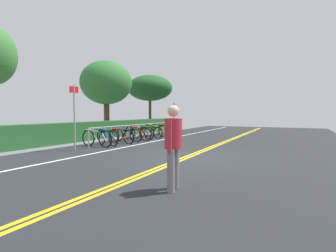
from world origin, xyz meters
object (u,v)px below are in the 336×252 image
at_px(bicycle_4, 138,133).
at_px(sign_post_near, 74,111).
at_px(bicycle_3, 127,135).
at_px(bicycle_8, 162,130).
at_px(bike_rack, 137,128).
at_px(bicycle_6, 151,132).
at_px(tree_mid, 106,83).
at_px(bicycle_2, 121,136).
at_px(bicycle_7, 156,131).
at_px(bicycle_5, 142,133).
at_px(bicycle_1, 107,137).
at_px(pedestrian, 173,142).
at_px(bicycle_0, 97,138).
at_px(sign_post_far, 174,115).
at_px(tree_far_right, 150,88).

xyz_separation_m(bicycle_4, sign_post_near, (-3.99, 0.18, 1.13)).
distance_m(bicycle_3, bicycle_4, 0.74).
bearing_deg(bicycle_8, bike_rack, -179.16).
height_order(bicycle_6, tree_mid, tree_mid).
relative_size(bicycle_2, bicycle_7, 0.97).
xyz_separation_m(bicycle_2, bicycle_5, (2.10, 0.20, 0.00)).
relative_size(bicycle_1, bicycle_6, 0.97).
bearing_deg(bicycle_5, bicycle_1, -178.24).
distance_m(bicycle_2, pedestrian, 7.64).
bearing_deg(pedestrian, bicycle_3, 42.18).
xyz_separation_m(bike_rack, bicycle_0, (-2.86, 0.09, -0.26)).
distance_m(bicycle_2, bicycle_7, 3.60).
bearing_deg(pedestrian, bicycle_4, 38.17).
bearing_deg(bike_rack, sign_post_far, -2.02).
distance_m(bike_rack, pedestrian, 8.70).
bearing_deg(bicycle_0, pedestrian, -125.79).
distance_m(bicycle_6, tree_mid, 4.59).
xyz_separation_m(bike_rack, sign_post_far, (4.15, -0.15, 0.65)).
height_order(pedestrian, sign_post_near, sign_post_near).
distance_m(bike_rack, bicycle_3, 0.77).
bearing_deg(bicycle_1, pedestrian, -129.94).
relative_size(bicycle_2, bicycle_3, 0.96).
relative_size(bicycle_2, pedestrian, 1.05).
bearing_deg(bicycle_6, bicycle_1, 179.53).
height_order(bicycle_2, sign_post_far, sign_post_far).
relative_size(bicycle_7, pedestrian, 1.08).
relative_size(sign_post_far, tree_far_right, 0.47).
bearing_deg(bicycle_2, tree_mid, 48.66).
xyz_separation_m(bicycle_1, bicycle_2, (0.88, -0.11, -0.02)).
relative_size(bicycle_0, bicycle_4, 0.99).
distance_m(sign_post_far, tree_mid, 4.81).
bearing_deg(bike_rack, bicycle_6, 0.45).
height_order(sign_post_near, sign_post_far, sign_post_near).
xyz_separation_m(bicycle_1, bicycle_8, (5.11, 0.00, 0.01)).
xyz_separation_m(bicycle_5, bicycle_6, (0.71, -0.12, -0.01)).
xyz_separation_m(pedestrian, tree_mid, (8.55, 8.88, 2.42)).
distance_m(bicycle_3, bicycle_6, 2.13).
height_order(bicycle_2, bicycle_6, bicycle_2).
bearing_deg(bicycle_6, bicycle_5, 170.26).
xyz_separation_m(bicycle_0, bicycle_3, (2.16, 0.05, -0.03)).
bearing_deg(sign_post_near, bicycle_0, -2.79).
distance_m(bicycle_5, tree_mid, 4.59).
height_order(bicycle_0, bicycle_1, bicycle_0).
bearing_deg(bicycle_8, bicycle_2, -178.56).
height_order(bicycle_0, bicycle_4, bicycle_0).
bearing_deg(sign_post_near, bicycle_1, -3.37).
bearing_deg(tree_mid, bicycle_0, -143.56).
height_order(bicycle_3, pedestrian, pedestrian).
relative_size(bicycle_4, bicycle_5, 1.05).
bearing_deg(bicycle_5, bicycle_8, -2.43).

